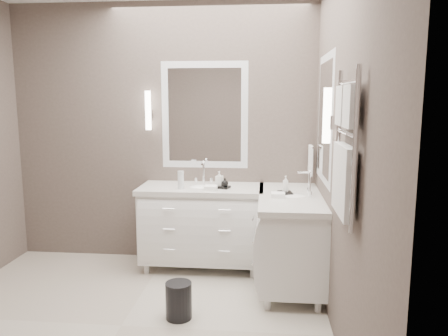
# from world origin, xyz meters

# --- Properties ---
(floor) EXTENTS (3.20, 3.00, 0.01)m
(floor) POSITION_xyz_m (0.00, 0.00, -0.01)
(floor) COLOR beige
(floor) RESTS_ON ground
(wall_back) EXTENTS (3.20, 0.01, 2.70)m
(wall_back) POSITION_xyz_m (0.00, 1.50, 1.35)
(wall_back) COLOR #534842
(wall_back) RESTS_ON floor
(wall_right) EXTENTS (0.01, 3.00, 2.70)m
(wall_right) POSITION_xyz_m (1.60, 0.00, 1.35)
(wall_right) COLOR #534842
(wall_right) RESTS_ON floor
(vanity_back) EXTENTS (1.24, 0.59, 0.97)m
(vanity_back) POSITION_xyz_m (0.45, 1.23, 0.49)
(vanity_back) COLOR white
(vanity_back) RESTS_ON floor
(vanity_right) EXTENTS (0.59, 1.24, 0.97)m
(vanity_right) POSITION_xyz_m (1.33, 0.90, 0.49)
(vanity_right) COLOR white
(vanity_right) RESTS_ON floor
(mirror_back) EXTENTS (0.90, 0.02, 1.10)m
(mirror_back) POSITION_xyz_m (0.45, 1.49, 1.55)
(mirror_back) COLOR white
(mirror_back) RESTS_ON wall_back
(mirror_right) EXTENTS (0.02, 0.90, 1.10)m
(mirror_right) POSITION_xyz_m (1.59, 0.80, 1.55)
(mirror_right) COLOR white
(mirror_right) RESTS_ON wall_right
(sconce_back) EXTENTS (0.06, 0.06, 0.40)m
(sconce_back) POSITION_xyz_m (-0.13, 1.43, 1.59)
(sconce_back) COLOR white
(sconce_back) RESTS_ON wall_back
(sconce_right) EXTENTS (0.06, 0.06, 0.40)m
(sconce_right) POSITION_xyz_m (1.53, 0.22, 1.59)
(sconce_right) COLOR white
(sconce_right) RESTS_ON wall_right
(towel_bar_corner) EXTENTS (0.03, 0.22, 0.30)m
(towel_bar_corner) POSITION_xyz_m (1.54, 1.36, 1.12)
(towel_bar_corner) COLOR white
(towel_bar_corner) RESTS_ON wall_right
(towel_ladder) EXTENTS (0.06, 0.58, 0.90)m
(towel_ladder) POSITION_xyz_m (1.55, -0.40, 1.39)
(towel_ladder) COLOR white
(towel_ladder) RESTS_ON wall_right
(waste_bin) EXTENTS (0.28, 0.28, 0.29)m
(waste_bin) POSITION_xyz_m (0.42, 0.16, 0.15)
(waste_bin) COLOR black
(waste_bin) RESTS_ON floor
(amenity_tray_back) EXTENTS (0.17, 0.15, 0.02)m
(amenity_tray_back) POSITION_xyz_m (0.66, 1.17, 0.86)
(amenity_tray_back) COLOR black
(amenity_tray_back) RESTS_ON vanity_back
(amenity_tray_right) EXTENTS (0.14, 0.17, 0.02)m
(amenity_tray_right) POSITION_xyz_m (1.27, 0.93, 0.86)
(amenity_tray_right) COLOR black
(amenity_tray_right) RESTS_ON vanity_right
(water_bottle) EXTENTS (0.07, 0.07, 0.18)m
(water_bottle) POSITION_xyz_m (0.27, 1.10, 0.94)
(water_bottle) COLOR silver
(water_bottle) RESTS_ON vanity_back
(soap_bottle_a) EXTENTS (0.08, 0.08, 0.14)m
(soap_bottle_a) POSITION_xyz_m (0.63, 1.19, 0.94)
(soap_bottle_a) COLOR white
(soap_bottle_a) RESTS_ON amenity_tray_back
(soap_bottle_b) EXTENTS (0.07, 0.07, 0.09)m
(soap_bottle_b) POSITION_xyz_m (0.69, 1.14, 0.92)
(soap_bottle_b) COLOR black
(soap_bottle_b) RESTS_ON amenity_tray_back
(soap_bottle_c) EXTENTS (0.07, 0.07, 0.15)m
(soap_bottle_c) POSITION_xyz_m (1.27, 0.93, 0.95)
(soap_bottle_c) COLOR white
(soap_bottle_c) RESTS_ON amenity_tray_right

